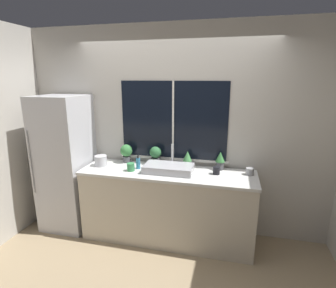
# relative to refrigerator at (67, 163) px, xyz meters

# --- Properties ---
(ground_plane) EXTENTS (14.00, 14.00, 0.00)m
(ground_plane) POSITION_rel_refrigerator_xyz_m (1.43, -0.34, -0.91)
(ground_plane) COLOR #937F60
(wall_back) EXTENTS (8.00, 0.09, 2.70)m
(wall_back) POSITION_rel_refrigerator_xyz_m (1.43, 0.32, 0.44)
(wall_back) COLOR #BCB7AD
(wall_back) RESTS_ON ground_plane
(wall_left) EXTENTS (0.06, 7.00, 2.70)m
(wall_left) POSITION_rel_refrigerator_xyz_m (-0.59, 1.16, 0.44)
(wall_left) COLOR #BCB7AD
(wall_left) RESTS_ON ground_plane
(wall_right) EXTENTS (0.06, 7.00, 2.70)m
(wall_right) POSITION_rel_refrigerator_xyz_m (3.45, 1.16, 0.44)
(wall_right) COLOR #BCB7AD
(wall_right) RESTS_ON ground_plane
(counter) EXTENTS (2.16, 0.61, 0.92)m
(counter) POSITION_rel_refrigerator_xyz_m (1.43, -0.04, -0.45)
(counter) COLOR beige
(counter) RESTS_ON ground_plane
(refrigerator) EXTENTS (0.61, 0.69, 1.82)m
(refrigerator) POSITION_rel_refrigerator_xyz_m (0.00, 0.00, 0.00)
(refrigerator) COLOR #B7B7BC
(refrigerator) RESTS_ON ground_plane
(sink) EXTENTS (0.59, 0.38, 0.30)m
(sink) POSITION_rel_refrigerator_xyz_m (1.45, -0.05, 0.06)
(sink) COLOR #ADADB2
(sink) RESTS_ON counter
(potted_plant_far_left) EXTENTS (0.16, 0.16, 0.25)m
(potted_plant_far_left) POSITION_rel_refrigerator_xyz_m (0.81, 0.18, 0.16)
(potted_plant_far_left) COLOR #4C4C51
(potted_plant_far_left) RESTS_ON counter
(potted_plant_center_left) EXTENTS (0.15, 0.15, 0.24)m
(potted_plant_center_left) POSITION_rel_refrigerator_xyz_m (1.22, 0.18, 0.15)
(potted_plant_center_left) COLOR #4C4C51
(potted_plant_center_left) RESTS_ON counter
(potted_plant_center_right) EXTENTS (0.12, 0.12, 0.21)m
(potted_plant_center_right) POSITION_rel_refrigerator_xyz_m (1.65, 0.18, 0.12)
(potted_plant_center_right) COLOR #4C4C51
(potted_plant_center_right) RESTS_ON counter
(potted_plant_far_right) EXTENTS (0.12, 0.12, 0.23)m
(potted_plant_far_right) POSITION_rel_refrigerator_xyz_m (2.06, 0.18, 0.14)
(potted_plant_far_right) COLOR #4C4C51
(potted_plant_far_right) RESTS_ON counter
(soap_bottle) EXTENTS (0.05, 0.05, 0.17)m
(soap_bottle) POSITION_rel_refrigerator_xyz_m (1.05, -0.03, 0.08)
(soap_bottle) COLOR teal
(soap_bottle) RESTS_ON counter
(mug_black) EXTENTS (0.08, 0.08, 0.09)m
(mug_black) POSITION_rel_refrigerator_xyz_m (2.03, 0.01, 0.06)
(mug_black) COLOR black
(mug_black) RESTS_ON counter
(mug_grey) EXTENTS (0.09, 0.09, 0.08)m
(mug_grey) POSITION_rel_refrigerator_xyz_m (2.42, 0.08, 0.05)
(mug_grey) COLOR gray
(mug_grey) RESTS_ON counter
(mug_green) EXTENTS (0.09, 0.09, 0.10)m
(mug_green) POSITION_rel_refrigerator_xyz_m (0.99, -0.13, 0.06)
(mug_green) COLOR #38844C
(mug_green) RESTS_ON counter
(kettle) EXTENTS (0.16, 0.16, 0.15)m
(kettle) POSITION_rel_refrigerator_xyz_m (0.54, -0.04, 0.08)
(kettle) COLOR #B2B2B7
(kettle) RESTS_ON counter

